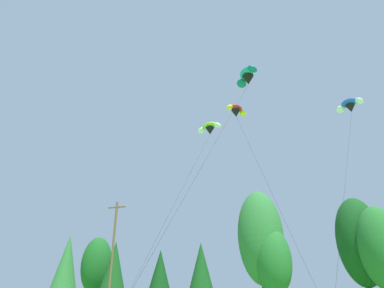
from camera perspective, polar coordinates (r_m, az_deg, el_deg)
The scene contains 14 objects.
treeline_tree_a at distance 61.25m, azimuth -20.81°, elevation -18.50°, with size 4.12×4.12×11.44m.
treeline_tree_b at distance 57.41m, azimuth -16.17°, elevation -19.43°, with size 4.71×4.71×10.79m.
treeline_tree_c at distance 51.59m, azimuth -13.30°, elevation -19.94°, with size 3.68×3.68×9.47m.
treeline_tree_d at distance 50.25m, azimuth -5.56°, elevation -21.20°, with size 3.42×3.42×8.26m.
treeline_tree_e at distance 49.07m, azimuth 1.57°, elevation -20.59°, with size 3.61×3.61×9.14m.
treeline_tree_f at distance 46.11m, azimuth 11.75°, elevation -15.39°, with size 5.95×5.95×15.39m.
treeline_tree_g at distance 44.61m, azimuth 13.82°, elevation -18.97°, with size 4.56×4.56×10.24m.
treeline_tree_h at distance 49.21m, azimuth 26.95°, elevation -14.71°, with size 5.65×5.65×14.25m.
treeline_tree_i at distance 46.77m, azimuth 29.86°, elevation -15.19°, with size 5.15×5.15×12.39m.
utility_pole at distance 39.37m, azimuth -13.59°, elevation -18.06°, with size 2.20×0.26×12.28m.
parafoil_kite_high_lime_white at distance 40.72m, azimuth 3.05°, elevation 2.74°, with size 3.51×19.06×20.63m.
parafoil_kite_mid_blue_white at distance 44.21m, azimuth 25.58°, elevation 6.02°, with size 8.30×19.25×22.79m.
parafoil_kite_far_teal at distance 33.50m, azimuth 9.50°, elevation 11.39°, with size 8.13×11.79×21.61m.
parafoil_kite_low_red_yellow at distance 32.59m, azimuth 7.64°, elevation 5.70°, with size 6.45×8.68×18.18m.
Camera 1 is at (4.30, -0.82, 2.62)m, focal length 30.91 mm.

